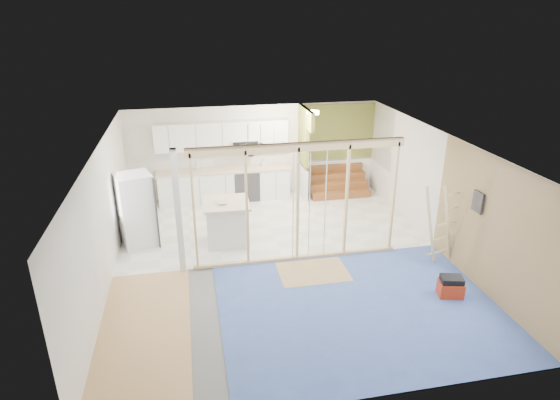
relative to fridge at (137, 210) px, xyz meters
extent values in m
cube|color=slate|center=(3.04, -1.40, -0.85)|extent=(7.00, 8.00, 0.01)
cube|color=white|center=(3.04, -1.40, 1.75)|extent=(7.00, 8.00, 0.01)
cube|color=white|center=(3.04, 2.60, 0.45)|extent=(7.00, 0.01, 2.60)
cube|color=white|center=(3.04, -5.40, 0.45)|extent=(7.00, 0.01, 2.60)
cube|color=white|center=(-0.46, -1.40, 0.45)|extent=(0.01, 8.00, 2.60)
cube|color=white|center=(6.54, -1.40, 0.45)|extent=(0.01, 8.00, 2.60)
cube|color=white|center=(3.04, 0.60, -0.84)|extent=(7.00, 4.00, 0.02)
cube|color=#4B69B8|center=(4.04, -3.40, -0.84)|extent=(5.00, 4.00, 0.02)
cube|color=tan|center=(0.29, -3.40, -0.84)|extent=(1.50, 4.00, 0.02)
cube|color=tan|center=(3.54, -2.00, -0.83)|extent=(1.40, 1.00, 0.01)
cube|color=beige|center=(3.34, -1.40, 1.65)|extent=(4.40, 0.09, 0.18)
cube|color=beige|center=(3.34, -1.40, -0.80)|extent=(4.40, 0.09, 0.06)
cube|color=silver|center=(0.94, -1.40, 0.45)|extent=(0.12, 0.14, 2.60)
cube|color=beige|center=(1.24, -1.40, 0.45)|extent=(0.04, 0.09, 2.40)
cube|color=beige|center=(2.29, -1.40, 0.45)|extent=(0.04, 0.09, 2.40)
cube|color=beige|center=(3.34, -1.40, 0.45)|extent=(0.05, 0.09, 2.40)
cube|color=beige|center=(4.39, -1.40, 0.45)|extent=(0.04, 0.09, 2.40)
cube|color=beige|center=(5.44, -1.40, 0.45)|extent=(0.04, 0.09, 2.40)
cylinder|color=silver|center=(3.24, -1.43, 0.37)|extent=(0.02, 0.02, 2.35)
cylinder|color=silver|center=(3.94, -1.38, 0.37)|extent=(0.02, 0.02, 2.35)
cylinder|color=silver|center=(3.59, -1.40, 0.37)|extent=(0.02, 0.02, 2.35)
cube|color=white|center=(2.14, 2.30, -0.41)|extent=(3.60, 0.60, 0.88)
cube|color=beige|center=(2.14, 2.30, 0.06)|extent=(3.66, 0.64, 0.05)
cube|color=white|center=(-0.16, 1.20, -0.41)|extent=(0.60, 1.60, 0.88)
cube|color=beige|center=(-0.16, 1.20, 0.06)|extent=(0.64, 1.64, 0.05)
cube|color=white|center=(2.14, 2.42, 1.00)|extent=(3.60, 0.34, 0.75)
cube|color=white|center=(2.74, 2.38, 0.70)|extent=(0.72, 0.38, 0.36)
cube|color=black|center=(2.74, 2.19, 0.70)|extent=(0.68, 0.02, 0.30)
cube|color=olive|center=(4.34, 2.15, 0.95)|extent=(0.10, 0.90, 1.60)
cube|color=white|center=(4.34, 2.15, -0.40)|extent=(0.10, 0.90, 0.90)
cube|color=olive|center=(4.34, 1.45, 1.50)|extent=(0.10, 0.50, 0.50)
cube|color=olive|center=(5.44, 2.57, 0.90)|extent=(2.20, 0.04, 1.60)
cube|color=white|center=(5.44, 2.57, -0.40)|extent=(2.20, 0.04, 0.90)
cube|color=brown|center=(5.39, 1.80, -0.75)|extent=(1.70, 0.26, 0.20)
cube|color=brown|center=(5.39, 2.06, -0.55)|extent=(1.70, 0.26, 0.20)
cube|color=brown|center=(5.39, 2.32, -0.35)|extent=(1.70, 0.26, 0.20)
cube|color=brown|center=(5.39, 2.58, -0.15)|extent=(1.70, 0.26, 0.20)
torus|color=black|center=(2.74, 0.50, 1.20)|extent=(0.52, 0.52, 0.02)
cylinder|color=black|center=(2.59, 0.50, 1.45)|extent=(0.01, 0.01, 0.50)
cylinder|color=black|center=(2.89, 0.50, 1.45)|extent=(0.01, 0.01, 0.50)
cylinder|color=#36363A|center=(2.64, 0.40, 1.05)|extent=(0.14, 0.14, 0.14)
cylinder|color=#36363A|center=(2.86, 0.60, 1.07)|extent=(0.12, 0.12, 0.12)
cube|color=#9F8B56|center=(6.52, -3.40, 0.45)|extent=(0.02, 4.00, 2.60)
cube|color=#36363A|center=(6.47, -2.80, 0.80)|extent=(0.04, 0.30, 0.40)
cylinder|color=#FFEABF|center=(4.44, 1.60, 1.69)|extent=(0.32, 0.32, 0.08)
cube|color=white|center=(-0.01, 0.00, 0.00)|extent=(0.92, 0.90, 1.69)
cube|color=#36363A|center=(0.35, 0.00, 0.00)|extent=(0.23, 0.65, 1.66)
cube|color=silver|center=(1.97, -0.30, -0.38)|extent=(0.95, 0.95, 0.93)
cube|color=beige|center=(1.97, -0.30, 0.13)|extent=(1.06, 1.06, 0.05)
imported|color=silver|center=(1.88, -0.39, 0.19)|extent=(0.24, 0.24, 0.06)
imported|color=silver|center=(1.42, 2.42, 0.23)|extent=(0.14, 0.14, 0.28)
imported|color=silver|center=(3.25, 2.39, 0.19)|extent=(0.10, 0.10, 0.21)
cube|color=#A92B0F|center=(5.83, -3.32, -0.69)|extent=(0.50, 0.43, 0.30)
cube|color=black|center=(5.83, -3.32, -0.49)|extent=(0.45, 0.37, 0.11)
cube|color=tan|center=(5.98, -2.10, 0.04)|extent=(0.41, 0.05, 1.74)
cube|color=tan|center=(6.36, -2.10, 0.04)|extent=(0.41, 0.05, 1.74)
cube|color=tan|center=(6.22, -2.10, -0.61)|extent=(0.42, 0.05, 0.12)
cube|color=tan|center=(6.29, -2.10, -0.27)|extent=(0.42, 0.05, 0.12)
cube|color=tan|center=(6.36, -2.10, 0.06)|extent=(0.42, 0.05, 0.12)
cube|color=tan|center=(6.43, -2.10, 0.39)|extent=(0.42, 0.05, 0.12)
cube|color=tan|center=(6.50, -2.10, 0.73)|extent=(0.42, 0.05, 0.12)
camera|label=1|loc=(1.25, -10.00, 4.11)|focal=30.00mm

